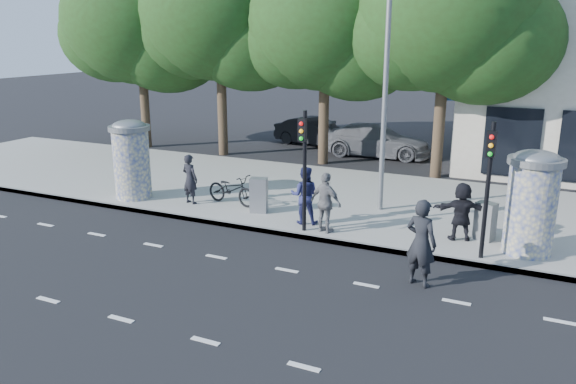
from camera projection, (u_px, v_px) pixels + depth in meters
The scene contains 24 objects.
ground at pixel (260, 294), 12.37m from camera, with size 120.00×120.00×0.00m, color black.
sidewalk at pixel (363, 202), 18.90m from camera, with size 40.00×8.00×0.15m, color gray.
curb at pixel (320, 239), 15.45m from camera, with size 40.00×0.10×0.16m, color slate.
lane_dash_near at pixel (205, 341), 10.45m from camera, with size 32.00×0.12×0.01m, color silver.
lane_dash_far at pixel (287, 270), 13.60m from camera, with size 32.00×0.12×0.01m, color silver.
ad_column_left at pixel (131, 157), 18.80m from camera, with size 1.36×1.36×2.65m.
ad_column_right at pixel (532, 200), 13.96m from camera, with size 1.36×1.36×2.65m.
traffic_pole_near at pixel (304, 159), 15.33m from camera, with size 0.22×0.31×3.40m.
traffic_pole_far at pixel (488, 177), 13.38m from camera, with size 0.22×0.31×3.40m.
street_lamp at pixel (386, 60), 16.55m from camera, with size 0.25×0.93×8.00m.
tree_far_left at pixel (139, 20), 26.88m from camera, with size 7.20×7.20×9.26m.
tree_mid_left at pixel (219, 11), 24.97m from camera, with size 7.20×7.20×9.57m.
tree_near_left at pixel (325, 21), 23.24m from camera, with size 6.80×6.80×8.97m.
tree_center at pixel (447, 12), 20.80m from camera, with size 7.00×7.00×9.30m.
ped_b at pixel (190, 179), 18.29m from camera, with size 0.60×0.39×1.64m, color black.
ped_c at pixel (304, 195), 16.32m from camera, with size 0.83×0.65×1.70m, color navy.
ped_e at pixel (326, 203), 15.56m from camera, with size 1.01×0.57×1.72m, color slate.
ped_f at pixel (462, 211), 15.00m from camera, with size 1.48×0.53×1.60m, color black.
man_road at pixel (421, 243), 12.55m from camera, with size 0.74×0.49×2.03m, color black.
bicycle at pixel (232, 189), 18.27m from camera, with size 1.90×0.66×1.00m, color black.
cabinet_left at pixel (259, 195), 17.43m from camera, with size 0.52×0.38×1.09m, color gray.
cabinet_right at pixel (485, 221), 15.08m from camera, with size 0.50×0.36×1.04m, color slate.
car_mid at pixel (315, 132), 28.74m from camera, with size 4.27×1.49×1.41m, color black.
car_right at pixel (376, 140), 26.20m from camera, with size 5.11×2.08×1.48m, color slate.
Camera 1 is at (5.31, -10.00, 5.51)m, focal length 35.00 mm.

